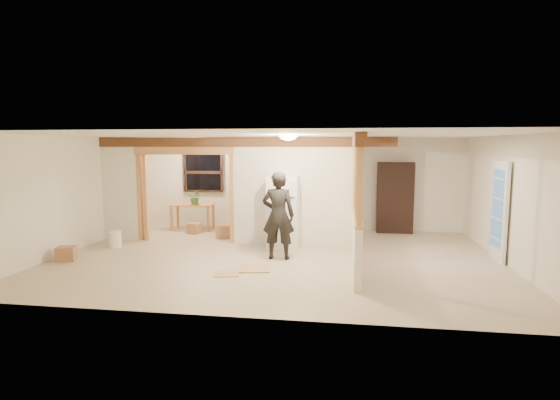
% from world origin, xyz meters
% --- Properties ---
extents(floor, '(9.00, 6.50, 0.01)m').
position_xyz_m(floor, '(0.00, 0.00, -0.01)').
color(floor, '#BEA88D').
rests_on(floor, ground).
extents(ceiling, '(9.00, 6.50, 0.01)m').
position_xyz_m(ceiling, '(0.00, 0.00, 2.50)').
color(ceiling, white).
extents(wall_back, '(9.00, 0.01, 2.50)m').
position_xyz_m(wall_back, '(0.00, 3.25, 1.25)').
color(wall_back, silver).
rests_on(wall_back, floor).
extents(wall_front, '(9.00, 0.01, 2.50)m').
position_xyz_m(wall_front, '(0.00, -3.25, 1.25)').
color(wall_front, silver).
rests_on(wall_front, floor).
extents(wall_left, '(0.01, 6.50, 2.50)m').
position_xyz_m(wall_left, '(-4.50, 0.00, 1.25)').
color(wall_left, silver).
rests_on(wall_left, floor).
extents(wall_right, '(0.01, 6.50, 2.50)m').
position_xyz_m(wall_right, '(4.50, 0.00, 1.25)').
color(wall_right, silver).
rests_on(wall_right, floor).
extents(partition_left_stub, '(0.90, 0.12, 2.50)m').
position_xyz_m(partition_left_stub, '(-4.05, 1.20, 1.25)').
color(partition_left_stub, silver).
rests_on(partition_left_stub, floor).
extents(partition_center, '(2.80, 0.12, 2.50)m').
position_xyz_m(partition_center, '(0.20, 1.20, 1.25)').
color(partition_center, silver).
rests_on(partition_center, floor).
extents(doorway_frame, '(2.46, 0.14, 2.20)m').
position_xyz_m(doorway_frame, '(-2.40, 1.20, 1.10)').
color(doorway_frame, tan).
rests_on(doorway_frame, floor).
extents(header_beam_back, '(7.00, 0.18, 0.22)m').
position_xyz_m(header_beam_back, '(-1.00, 1.20, 2.38)').
color(header_beam_back, brown).
rests_on(header_beam_back, ceiling).
extents(header_beam_right, '(0.18, 3.30, 0.22)m').
position_xyz_m(header_beam_right, '(1.60, -0.40, 2.38)').
color(header_beam_right, brown).
rests_on(header_beam_right, ceiling).
extents(pony_wall, '(0.12, 3.20, 1.00)m').
position_xyz_m(pony_wall, '(1.60, -0.40, 0.50)').
color(pony_wall, silver).
rests_on(pony_wall, floor).
extents(stud_partition, '(0.14, 3.20, 1.32)m').
position_xyz_m(stud_partition, '(1.60, -0.40, 1.66)').
color(stud_partition, tan).
rests_on(stud_partition, pony_wall).
extents(window_back, '(1.12, 0.10, 1.10)m').
position_xyz_m(window_back, '(-2.60, 3.17, 1.55)').
color(window_back, black).
rests_on(window_back, wall_back).
extents(french_door, '(0.12, 0.86, 2.00)m').
position_xyz_m(french_door, '(4.42, 0.40, 1.00)').
color(french_door, white).
rests_on(french_door, floor).
extents(ceiling_dome_main, '(0.36, 0.36, 0.16)m').
position_xyz_m(ceiling_dome_main, '(0.30, -0.50, 2.48)').
color(ceiling_dome_main, '#FFEABF').
rests_on(ceiling_dome_main, ceiling).
extents(ceiling_dome_util, '(0.32, 0.32, 0.14)m').
position_xyz_m(ceiling_dome_util, '(-2.50, 2.30, 2.48)').
color(ceiling_dome_util, '#FFEABF').
rests_on(ceiling_dome_util, ceiling).
extents(hanging_bulb, '(0.07, 0.07, 0.07)m').
position_xyz_m(hanging_bulb, '(-2.00, 1.60, 2.18)').
color(hanging_bulb, '#FFD88C').
rests_on(hanging_bulb, ceiling).
extents(refrigerator, '(0.67, 0.65, 1.63)m').
position_xyz_m(refrigerator, '(0.02, 0.81, 0.82)').
color(refrigerator, white).
rests_on(refrigerator, floor).
extents(woman, '(0.66, 0.44, 1.79)m').
position_xyz_m(woman, '(0.05, -0.12, 0.90)').
color(woman, black).
rests_on(woman, floor).
extents(work_table, '(1.18, 0.66, 0.71)m').
position_xyz_m(work_table, '(-2.75, 2.64, 0.36)').
color(work_table, tan).
rests_on(work_table, floor).
extents(potted_plant, '(0.44, 0.41, 0.41)m').
position_xyz_m(potted_plant, '(-2.63, 2.54, 0.92)').
color(potted_plant, '#3A7229').
rests_on(potted_plant, work_table).
extents(shop_vac, '(0.51, 0.51, 0.60)m').
position_xyz_m(shop_vac, '(-3.99, 2.00, 0.30)').
color(shop_vac, '#A91A09').
rests_on(shop_vac, floor).
extents(bookshelf, '(0.94, 0.31, 1.87)m').
position_xyz_m(bookshelf, '(2.70, 3.02, 0.94)').
color(bookshelf, black).
rests_on(bookshelf, floor).
extents(bucket, '(0.32, 0.32, 0.37)m').
position_xyz_m(bucket, '(-3.78, 0.35, 0.18)').
color(bucket, white).
rests_on(bucket, floor).
extents(box_util_a, '(0.46, 0.43, 0.32)m').
position_xyz_m(box_util_a, '(-1.63, 1.73, 0.16)').
color(box_util_a, '#A4734F').
rests_on(box_util_a, floor).
extents(box_util_b, '(0.38, 0.38, 0.28)m').
position_xyz_m(box_util_b, '(-2.52, 2.14, 0.14)').
color(box_util_b, '#A4734F').
rests_on(box_util_b, floor).
extents(box_front, '(0.42, 0.37, 0.29)m').
position_xyz_m(box_front, '(-4.13, -0.90, 0.14)').
color(box_front, '#A4734F').
rests_on(box_front, floor).
extents(floor_panel_near, '(0.66, 0.66, 0.02)m').
position_xyz_m(floor_panel_near, '(-0.27, -0.93, 0.01)').
color(floor_panel_near, tan).
rests_on(floor_panel_near, floor).
extents(floor_panel_far, '(0.50, 0.44, 0.01)m').
position_xyz_m(floor_panel_far, '(-0.70, -1.36, 0.01)').
color(floor_panel_far, tan).
rests_on(floor_panel_far, floor).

